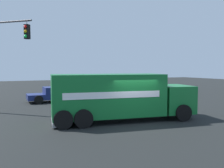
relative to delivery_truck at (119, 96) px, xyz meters
The scene contains 3 objects.
ground_plane 1.79m from the delivery_truck, 159.30° to the right, with size 100.00×100.00×0.00m, color black.
delivery_truck is the anchor object (origin of this frame).
pickup_navy 9.93m from the delivery_truck, ahead, with size 2.32×5.23×1.38m.
Camera 1 is at (-11.61, 6.94, 3.18)m, focal length 38.11 mm.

